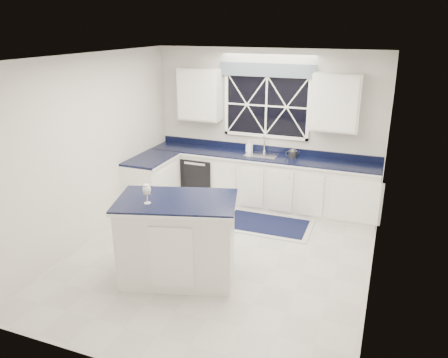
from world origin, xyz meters
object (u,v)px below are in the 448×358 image
at_px(dishwasher, 203,177).
at_px(island, 178,239).
at_px(kettle, 293,153).
at_px(wine_glass, 147,190).
at_px(faucet, 264,144).
at_px(soap_bottle, 249,146).

relative_size(dishwasher, island, 0.50).
relative_size(kettle, wine_glass, 1.01).
relative_size(island, wine_glass, 6.90).
relative_size(faucet, kettle, 1.27).
height_order(wine_glass, soap_bottle, wine_glass).
height_order(faucet, island, faucet).
bearing_deg(kettle, island, -124.89).
relative_size(faucet, island, 0.19).
xyz_separation_m(dishwasher, faucet, (1.10, 0.19, 0.69)).
relative_size(faucet, wine_glass, 1.28).
bearing_deg(dishwasher, kettle, 1.89).
bearing_deg(faucet, soap_bottle, -166.43).
bearing_deg(island, soap_bottle, 72.73).
distance_m(faucet, kettle, 0.57).
xyz_separation_m(kettle, soap_bottle, (-0.79, 0.08, 0.03)).
bearing_deg(faucet, kettle, -14.49).
distance_m(kettle, wine_glass, 3.09).
distance_m(dishwasher, kettle, 1.75).
height_order(faucet, soap_bottle, faucet).
distance_m(faucet, soap_bottle, 0.26).
distance_m(island, wine_glass, 0.78).
bearing_deg(dishwasher, faucet, 10.02).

